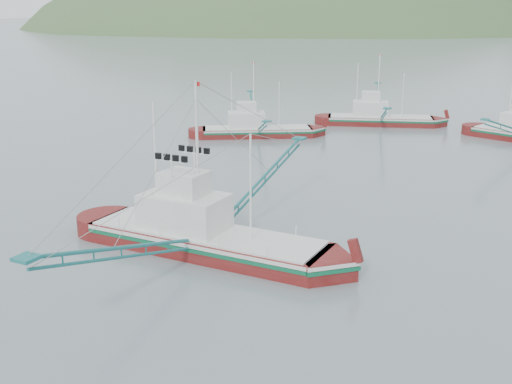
% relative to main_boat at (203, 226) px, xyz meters
% --- Properties ---
extents(ground, '(1200.00, 1200.00, 0.00)m').
position_rel_main_boat_xyz_m(ground, '(1.85, -2.27, -1.66)').
color(ground, slate).
rests_on(ground, ground).
extents(main_boat, '(15.80, 28.63, 11.58)m').
position_rel_main_boat_xyz_m(main_boat, '(0.00, 0.00, 0.00)').
color(main_boat, '#5F100E').
rests_on(main_boat, ground).
extents(bg_boat_left, '(16.05, 21.36, 9.47)m').
position_rel_main_boat_xyz_m(bg_boat_left, '(-14.03, 34.44, 0.34)').
color(bg_boat_left, '#5F100E').
rests_on(bg_boat_left, ground).
extents(bg_boat_far, '(13.89, 23.60, 9.88)m').
position_rel_main_boat_xyz_m(bg_boat_far, '(-3.35, 48.66, 0.28)').
color(bg_boat_far, '#5F100E').
rests_on(bg_boat_far, ground).
extents(headland_left, '(448.00, 308.00, 210.00)m').
position_rel_main_boat_xyz_m(headland_left, '(-178.15, 357.73, -1.66)').
color(headland_left, '#3E5D30').
rests_on(headland_left, ground).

